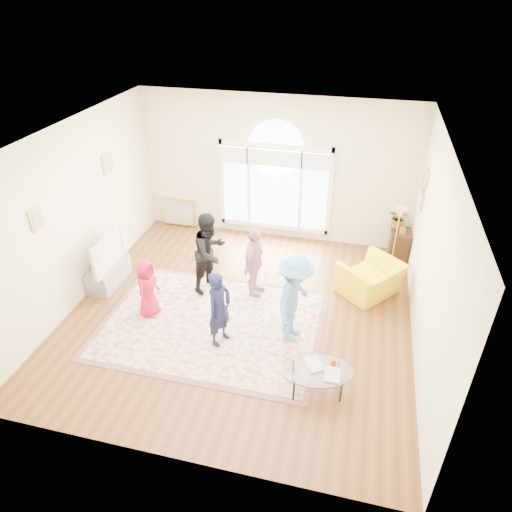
% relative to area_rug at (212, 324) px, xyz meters
% --- Properties ---
extents(ground, '(6.00, 6.00, 0.00)m').
position_rel_area_rug_xyz_m(ground, '(0.39, 0.42, -0.01)').
color(ground, '#5B3214').
rests_on(ground, ground).
extents(room_shell, '(6.00, 6.00, 6.00)m').
position_rel_area_rug_xyz_m(room_shell, '(0.39, 3.25, 1.56)').
color(room_shell, beige).
rests_on(room_shell, ground).
extents(area_rug, '(3.60, 2.60, 0.02)m').
position_rel_area_rug_xyz_m(area_rug, '(0.00, 0.00, 0.00)').
color(area_rug, beige).
rests_on(area_rug, ground).
extents(rug_border, '(3.80, 2.80, 0.01)m').
position_rel_area_rug_xyz_m(rug_border, '(-0.00, -0.00, -0.00)').
color(rug_border, brown).
rests_on(rug_border, ground).
extents(tv_console, '(0.45, 1.00, 0.42)m').
position_rel_area_rug_xyz_m(tv_console, '(-2.36, 0.72, 0.20)').
color(tv_console, gray).
rests_on(tv_console, ground).
extents(television, '(0.18, 1.17, 0.67)m').
position_rel_area_rug_xyz_m(television, '(-2.36, 0.72, 0.75)').
color(television, black).
rests_on(television, tv_console).
extents(coffee_table, '(1.16, 0.87, 0.54)m').
position_rel_area_rug_xyz_m(coffee_table, '(1.95, -1.05, 0.39)').
color(coffee_table, silver).
rests_on(coffee_table, ground).
extents(armchair, '(1.37, 1.39, 0.68)m').
position_rel_area_rug_xyz_m(armchair, '(2.62, 1.57, 0.33)').
color(armchair, yellow).
rests_on(armchair, ground).
extents(side_cabinet, '(0.40, 0.50, 0.70)m').
position_rel_area_rug_xyz_m(side_cabinet, '(3.17, 2.93, 0.34)').
color(side_cabinet, black).
rests_on(side_cabinet, ground).
extents(floor_lamp, '(0.32, 0.32, 1.51)m').
position_rel_area_rug_xyz_m(floor_lamp, '(3.01, 2.34, 1.27)').
color(floor_lamp, black).
rests_on(floor_lamp, ground).
extents(plant_pedestal, '(0.20, 0.20, 0.70)m').
position_rel_area_rug_xyz_m(plant_pedestal, '(3.09, 3.11, 0.34)').
color(plant_pedestal, white).
rests_on(plant_pedestal, ground).
extents(potted_plant, '(0.49, 0.45, 0.46)m').
position_rel_area_rug_xyz_m(potted_plant, '(3.09, 3.11, 0.92)').
color(potted_plant, '#33722D').
rests_on(potted_plant, plant_pedestal).
extents(leaning_picture, '(0.80, 0.14, 0.62)m').
position_rel_area_rug_xyz_m(leaning_picture, '(-1.94, 3.32, -0.01)').
color(leaning_picture, tan).
rests_on(leaning_picture, ground).
extents(child_red, '(0.37, 0.56, 1.11)m').
position_rel_area_rug_xyz_m(child_red, '(-1.17, 0.02, 0.56)').
color(child_red, red).
rests_on(child_red, area_rug).
extents(child_navy, '(0.48, 0.57, 1.34)m').
position_rel_area_rug_xyz_m(child_navy, '(0.28, -0.38, 0.68)').
color(child_navy, '#141838').
rests_on(child_navy, area_rug).
extents(child_black, '(0.85, 0.94, 1.57)m').
position_rel_area_rug_xyz_m(child_black, '(-0.35, 1.05, 0.80)').
color(child_black, black).
rests_on(child_black, area_rug).
extents(child_pink, '(0.43, 0.84, 1.38)m').
position_rel_area_rug_xyz_m(child_pink, '(0.50, 1.05, 0.70)').
color(child_pink, '#CC8CA5').
rests_on(child_pink, area_rug).
extents(child_blue, '(0.76, 1.10, 1.55)m').
position_rel_area_rug_xyz_m(child_blue, '(1.42, 0.02, 0.79)').
color(child_blue, '#5A90C4').
rests_on(child_blue, area_rug).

